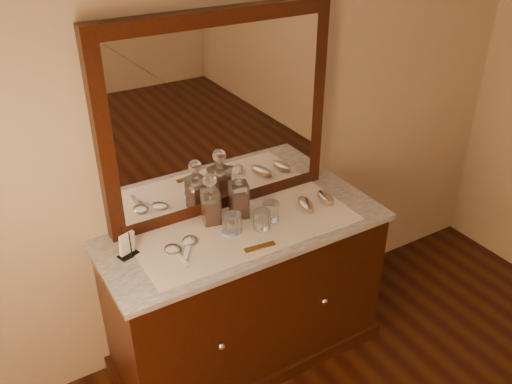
{
  "coord_description": "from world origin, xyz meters",
  "views": [
    {
      "loc": [
        -1.09,
        0.03,
        2.33
      ],
      "look_at": [
        0.0,
        1.85,
        1.1
      ],
      "focal_mm": 37.86,
      "sensor_mm": 36.0,
      "label": 1
    }
  ],
  "objects_px": {
    "dresser_cabinet": "(246,296)",
    "brush_far": "(326,198)",
    "decanter_left": "(211,204)",
    "brush_near": "(306,205)",
    "hand_mirror_outer": "(174,251)",
    "hand_mirror_inner": "(189,243)",
    "pin_dish": "(229,232)",
    "comb": "(260,247)",
    "decanter_right": "(239,197)",
    "napkin_rack": "(127,245)",
    "mirror_frame": "(219,116)"
  },
  "relations": [
    {
      "from": "brush_far",
      "to": "hand_mirror_outer",
      "type": "relative_size",
      "value": 0.75
    },
    {
      "from": "mirror_frame",
      "to": "pin_dish",
      "type": "relative_size",
      "value": 15.52
    },
    {
      "from": "dresser_cabinet",
      "to": "decanter_left",
      "type": "height_order",
      "value": "decanter_left"
    },
    {
      "from": "decanter_right",
      "to": "brush_far",
      "type": "xyz_separation_m",
      "value": [
        0.46,
        -0.11,
        -0.09
      ]
    },
    {
      "from": "mirror_frame",
      "to": "brush_near",
      "type": "xyz_separation_m",
      "value": [
        0.35,
        -0.26,
        -0.48
      ]
    },
    {
      "from": "pin_dish",
      "to": "hand_mirror_outer",
      "type": "xyz_separation_m",
      "value": [
        -0.29,
        -0.01,
        0.0
      ]
    },
    {
      "from": "dresser_cabinet",
      "to": "pin_dish",
      "type": "xyz_separation_m",
      "value": [
        -0.1,
        -0.01,
        0.45
      ]
    },
    {
      "from": "pin_dish",
      "to": "hand_mirror_inner",
      "type": "height_order",
      "value": "hand_mirror_inner"
    },
    {
      "from": "pin_dish",
      "to": "brush_far",
      "type": "height_order",
      "value": "brush_far"
    },
    {
      "from": "decanter_right",
      "to": "pin_dish",
      "type": "bearing_deg",
      "value": -137.28
    },
    {
      "from": "decanter_left",
      "to": "brush_near",
      "type": "distance_m",
      "value": 0.5
    },
    {
      "from": "decanter_right",
      "to": "decanter_left",
      "type": "bearing_deg",
      "value": 172.64
    },
    {
      "from": "dresser_cabinet",
      "to": "brush_far",
      "type": "distance_m",
      "value": 0.67
    },
    {
      "from": "dresser_cabinet",
      "to": "pin_dish",
      "type": "distance_m",
      "value": 0.46
    },
    {
      "from": "dresser_cabinet",
      "to": "comb",
      "type": "bearing_deg",
      "value": -99.34
    },
    {
      "from": "brush_far",
      "to": "brush_near",
      "type": "bearing_deg",
      "value": -177.29
    },
    {
      "from": "mirror_frame",
      "to": "brush_far",
      "type": "xyz_separation_m",
      "value": [
        0.49,
        -0.25,
        -0.48
      ]
    },
    {
      "from": "comb",
      "to": "hand_mirror_inner",
      "type": "height_order",
      "value": "hand_mirror_inner"
    },
    {
      "from": "brush_near",
      "to": "hand_mirror_inner",
      "type": "height_order",
      "value": "brush_near"
    },
    {
      "from": "napkin_rack",
      "to": "brush_near",
      "type": "xyz_separation_m",
      "value": [
        0.93,
        -0.09,
        -0.03
      ]
    },
    {
      "from": "napkin_rack",
      "to": "decanter_left",
      "type": "xyz_separation_m",
      "value": [
        0.45,
        0.05,
        0.05
      ]
    },
    {
      "from": "dresser_cabinet",
      "to": "brush_far",
      "type": "relative_size",
      "value": 9.35
    },
    {
      "from": "brush_far",
      "to": "hand_mirror_outer",
      "type": "height_order",
      "value": "brush_far"
    },
    {
      "from": "hand_mirror_inner",
      "to": "mirror_frame",
      "type": "bearing_deg",
      "value": 38.43
    },
    {
      "from": "napkin_rack",
      "to": "hand_mirror_inner",
      "type": "height_order",
      "value": "napkin_rack"
    },
    {
      "from": "napkin_rack",
      "to": "hand_mirror_inner",
      "type": "xyz_separation_m",
      "value": [
        0.27,
        -0.07,
        -0.04
      ]
    },
    {
      "from": "mirror_frame",
      "to": "dresser_cabinet",
      "type": "bearing_deg",
      "value": -90.0
    },
    {
      "from": "decanter_left",
      "to": "napkin_rack",
      "type": "bearing_deg",
      "value": -174.13
    },
    {
      "from": "comb",
      "to": "decanter_left",
      "type": "relative_size",
      "value": 0.55
    },
    {
      "from": "decanter_left",
      "to": "decanter_right",
      "type": "distance_m",
      "value": 0.15
    },
    {
      "from": "comb",
      "to": "decanter_right",
      "type": "distance_m",
      "value": 0.31
    },
    {
      "from": "decanter_right",
      "to": "hand_mirror_outer",
      "type": "bearing_deg",
      "value": -163.34
    },
    {
      "from": "brush_near",
      "to": "hand_mirror_outer",
      "type": "xyz_separation_m",
      "value": [
        -0.74,
        -0.01,
        -0.01
      ]
    },
    {
      "from": "dresser_cabinet",
      "to": "decanter_right",
      "type": "distance_m",
      "value": 0.56
    },
    {
      "from": "mirror_frame",
      "to": "comb",
      "type": "xyz_separation_m",
      "value": [
        -0.03,
        -0.43,
        -0.49
      ]
    },
    {
      "from": "mirror_frame",
      "to": "comb",
      "type": "distance_m",
      "value": 0.65
    },
    {
      "from": "mirror_frame",
      "to": "napkin_rack",
      "type": "relative_size",
      "value": 8.65
    },
    {
      "from": "comb",
      "to": "brush_near",
      "type": "distance_m",
      "value": 0.42
    },
    {
      "from": "pin_dish",
      "to": "brush_near",
      "type": "height_order",
      "value": "brush_near"
    },
    {
      "from": "napkin_rack",
      "to": "decanter_right",
      "type": "xyz_separation_m",
      "value": [
        0.6,
        0.03,
        0.06
      ]
    },
    {
      "from": "dresser_cabinet",
      "to": "mirror_frame",
      "type": "height_order",
      "value": "mirror_frame"
    },
    {
      "from": "mirror_frame",
      "to": "decanter_right",
      "type": "bearing_deg",
      "value": -80.75
    },
    {
      "from": "hand_mirror_inner",
      "to": "dresser_cabinet",
      "type": "bearing_deg",
      "value": -1.25
    },
    {
      "from": "napkin_rack",
      "to": "decanter_right",
      "type": "height_order",
      "value": "decanter_right"
    },
    {
      "from": "brush_near",
      "to": "hand_mirror_inner",
      "type": "relative_size",
      "value": 0.86
    },
    {
      "from": "napkin_rack",
      "to": "decanter_left",
      "type": "height_order",
      "value": "decanter_left"
    },
    {
      "from": "decanter_left",
      "to": "hand_mirror_inner",
      "type": "relative_size",
      "value": 1.46
    },
    {
      "from": "decanter_left",
      "to": "brush_far",
      "type": "relative_size",
      "value": 1.83
    },
    {
      "from": "comb",
      "to": "brush_near",
      "type": "bearing_deg",
      "value": 30.08
    },
    {
      "from": "brush_near",
      "to": "dresser_cabinet",
      "type": "bearing_deg",
      "value": 177.73
    }
  ]
}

